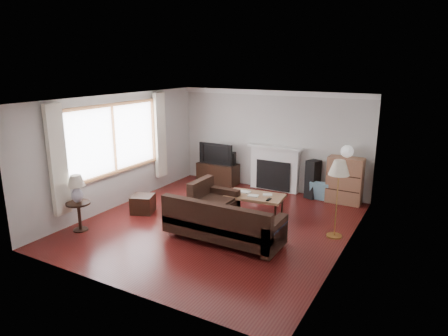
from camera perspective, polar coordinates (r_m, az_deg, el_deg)
The scene contains 17 objects.
room at distance 7.73m, azimuth -1.09°, elevation 0.58°, with size 5.10×5.60×2.54m.
window at distance 8.98m, azimuth -15.41°, elevation 4.02°, with size 0.12×2.74×1.54m, color brown.
curtain_near at distance 7.99m, azimuth -22.68°, elevation 1.00°, with size 0.10×0.35×2.10m, color white.
curtain_far at distance 10.10m, azimuth -9.12°, elevation 4.65°, with size 0.10×0.35×2.10m, color white.
fireplace at distance 10.14m, azimuth 7.23°, elevation -0.02°, with size 1.40×0.26×1.15m, color white.
tv_stand at distance 10.73m, azimuth -0.87°, elevation -0.74°, with size 1.09×0.49×0.54m, color black.
television at distance 10.60m, azimuth -0.88°, elevation 2.14°, with size 0.98×0.13×0.56m, color black.
speaker_left at distance 10.59m, azimuth 0.95°, elevation -0.07°, with size 0.24×0.29×0.86m, color black.
speaker_right at distance 9.74m, azimuth 12.57°, elevation -1.57°, with size 0.26×0.31×0.92m, color black.
bookshelf at distance 9.55m, azimuth 16.87°, elevation -1.71°, with size 0.79×0.37×1.08m, color #925F43.
globe_lamp at distance 9.38m, azimuth 17.18°, elevation 2.27°, with size 0.28×0.28×0.28m, color white.
sectional_sofa at distance 7.27m, azimuth -0.09°, elevation -7.59°, with size 2.34×1.71×0.76m, color black.
coffee_table at distance 8.48m, azimuth 4.41°, elevation -5.33°, with size 1.20×0.66×0.47m, color #8F6544.
footstool at distance 8.84m, azimuth -11.51°, elevation -5.05°, with size 0.45×0.45×0.38m, color black.
floor_lamp at distance 7.59m, azimuth 15.82°, elevation -4.33°, with size 0.38×0.38×1.47m, color #A97C3A.
side_table at distance 8.22m, azimuth -19.95°, elevation -6.52°, with size 0.46×0.46×0.57m, color black.
table_lamp at distance 8.04m, azimuth -20.30°, elevation -2.85°, with size 0.33×0.33×0.53m, color silver.
Camera 1 is at (3.79, -6.46, 3.15)m, focal length 32.00 mm.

